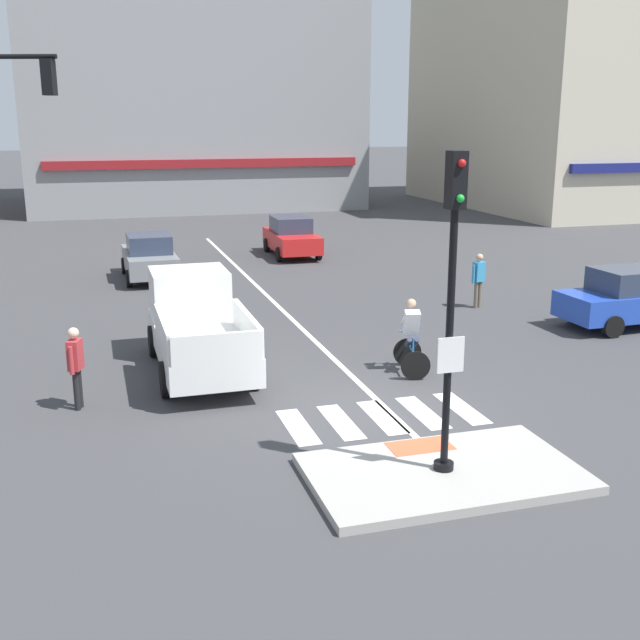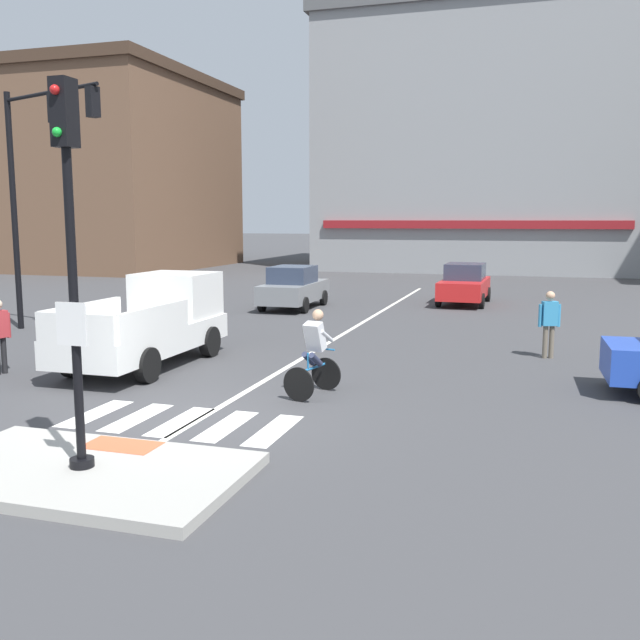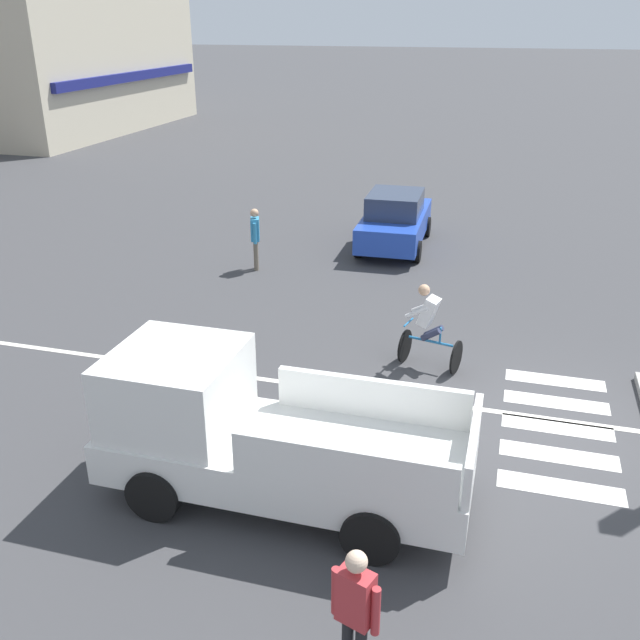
% 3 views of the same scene
% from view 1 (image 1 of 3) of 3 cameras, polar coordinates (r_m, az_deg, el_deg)
% --- Properties ---
extents(ground_plane, '(300.00, 300.00, 0.00)m').
position_cam_1_polar(ground_plane, '(15.29, 4.25, -6.82)').
color(ground_plane, '#3D3D3F').
extents(traffic_island, '(4.34, 2.56, 0.15)m').
position_cam_1_polar(traffic_island, '(12.74, 9.11, -11.14)').
color(traffic_island, '#A3A099').
rests_on(traffic_island, ground).
extents(tactile_pad_front, '(1.10, 0.60, 0.01)m').
position_cam_1_polar(tactile_pad_front, '(13.47, 7.41, -9.23)').
color(tactile_pad_front, '#DB5B38').
rests_on(tactile_pad_front, traffic_island).
extents(signal_pole, '(0.44, 0.38, 4.99)m').
position_cam_1_polar(signal_pole, '(11.74, 9.73, 2.50)').
color(signal_pole, black).
rests_on(signal_pole, traffic_island).
extents(crosswalk_stripe_a, '(0.44, 1.80, 0.01)m').
position_cam_1_polar(crosswalk_stripe_a, '(14.56, -1.66, -7.89)').
color(crosswalk_stripe_a, silver).
rests_on(crosswalk_stripe_a, ground).
extents(crosswalk_stripe_b, '(0.44, 1.80, 0.01)m').
position_cam_1_polar(crosswalk_stripe_b, '(14.78, 1.54, -7.54)').
color(crosswalk_stripe_b, silver).
rests_on(crosswalk_stripe_b, ground).
extents(crosswalk_stripe_c, '(0.44, 1.80, 0.01)m').
position_cam_1_polar(crosswalk_stripe_c, '(15.05, 4.63, -7.17)').
color(crosswalk_stripe_c, silver).
rests_on(crosswalk_stripe_c, ground).
extents(crosswalk_stripe_d, '(0.44, 1.80, 0.01)m').
position_cam_1_polar(crosswalk_stripe_d, '(15.36, 7.59, -6.80)').
color(crosswalk_stripe_d, silver).
rests_on(crosswalk_stripe_d, ground).
extents(crosswalk_stripe_e, '(0.44, 1.80, 0.01)m').
position_cam_1_polar(crosswalk_stripe_e, '(15.70, 10.43, -6.42)').
color(crosswalk_stripe_e, silver).
rests_on(crosswalk_stripe_e, ground).
extents(lane_centre_line, '(0.14, 28.00, 0.01)m').
position_cam_1_polar(lane_centre_line, '(24.53, -3.52, 1.42)').
color(lane_centre_line, silver).
rests_on(lane_centre_line, ground).
extents(building_corner_left, '(21.31, 16.95, 17.08)m').
position_cam_1_polar(building_corner_left, '(55.46, -9.94, 17.42)').
color(building_corner_left, gray).
rests_on(building_corner_left, ground).
extents(building_far_block, '(17.09, 20.72, 17.30)m').
position_cam_1_polar(building_far_block, '(56.15, 19.03, 16.95)').
color(building_far_block, beige).
rests_on(building_far_block, ground).
extents(car_red_eastbound_distant, '(1.92, 4.14, 1.64)m').
position_cam_1_polar(car_red_eastbound_distant, '(32.75, -2.12, 6.19)').
color(car_red_eastbound_distant, red).
rests_on(car_red_eastbound_distant, ground).
extents(car_blue_cross_right, '(4.15, 1.94, 1.64)m').
position_cam_1_polar(car_blue_cross_right, '(22.98, 22.09, 1.53)').
color(car_blue_cross_right, '#2347B7').
rests_on(car_blue_cross_right, ground).
extents(car_grey_westbound_distant, '(1.89, 4.13, 1.64)m').
position_cam_1_polar(car_grey_westbound_distant, '(28.48, -12.52, 4.59)').
color(car_grey_westbound_distant, slate).
rests_on(car_grey_westbound_distant, ground).
extents(pickup_truck_white_westbound_near, '(2.07, 5.10, 2.08)m').
position_cam_1_polar(pickup_truck_white_westbound_near, '(17.98, -9.11, -0.41)').
color(pickup_truck_white_westbound_near, white).
rests_on(pickup_truck_white_westbound_near, ground).
extents(cyclist, '(0.89, 1.21, 1.68)m').
position_cam_1_polar(cyclist, '(17.48, 6.79, -1.11)').
color(cyclist, black).
rests_on(cyclist, ground).
extents(pedestrian_at_curb_left, '(0.32, 0.53, 1.67)m').
position_cam_1_polar(pedestrian_at_curb_left, '(15.85, -17.64, -2.94)').
color(pedestrian_at_curb_left, black).
rests_on(pedestrian_at_curb_left, ground).
extents(pedestrian_waiting_far_side, '(0.52, 0.33, 1.67)m').
position_cam_1_polar(pedestrian_waiting_far_side, '(23.91, 11.67, 3.20)').
color(pedestrian_waiting_far_side, '#6B6051').
rests_on(pedestrian_waiting_far_side, ground).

